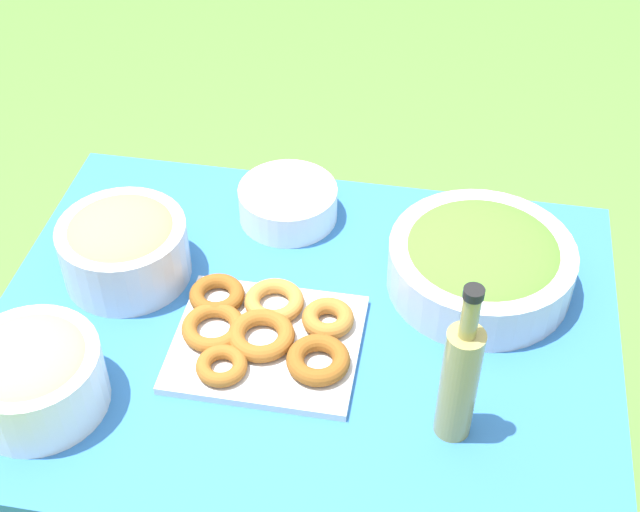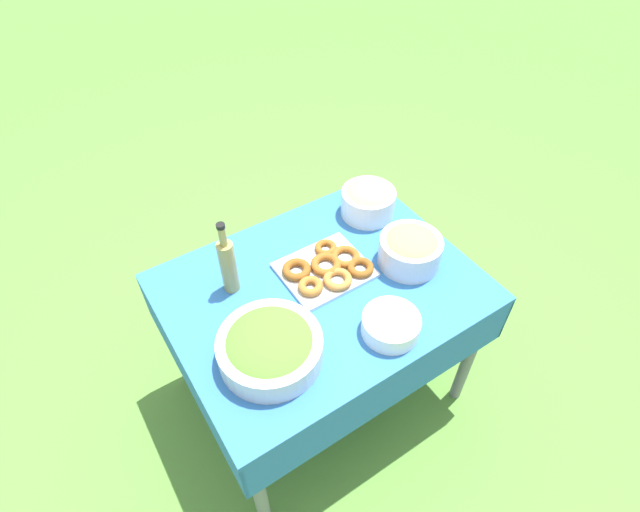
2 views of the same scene
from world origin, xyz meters
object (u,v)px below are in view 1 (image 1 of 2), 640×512
Objects in this scene: pasta_bowl at (33,374)px; fruit_bowl at (124,245)px; salad_bowl at (481,262)px; plate_stack at (288,203)px; olive_oil_bottle at (460,379)px; donut_platter at (265,334)px.

pasta_bowl is 0.33m from fruit_bowl.
plate_stack is at bearing -18.74° from salad_bowl.
olive_oil_bottle is at bearing 158.06° from fruit_bowl.
salad_bowl is 0.67m from fruit_bowl.
salad_bowl is 1.51× the size of pasta_bowl.
donut_platter is at bearing 94.83° from plate_stack.
pasta_bowl is at bearing 29.91° from donut_platter.
olive_oil_bottle is (0.03, 0.35, 0.07)m from salad_bowl.
fruit_bowl is (0.27, 0.22, 0.04)m from plate_stack.
plate_stack is 0.63× the size of olive_oil_bottle.
olive_oil_bottle is at bearing 85.72° from salad_bowl.
plate_stack is (-0.31, -0.55, -0.04)m from pasta_bowl.
fruit_bowl is at bearing 7.51° from salad_bowl.
plate_stack is 0.35m from fruit_bowl.
donut_platter is at bearing 156.85° from fruit_bowl.
salad_bowl is at bearing -149.55° from donut_platter.
pasta_bowl reaches higher than donut_platter.
plate_stack is at bearing -85.17° from donut_platter.
plate_stack reaches higher than donut_platter.
pasta_bowl is 0.69m from olive_oil_bottle.
fruit_bowl is at bearing -23.15° from donut_platter.
pasta_bowl is at bearing 30.19° from salad_bowl.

